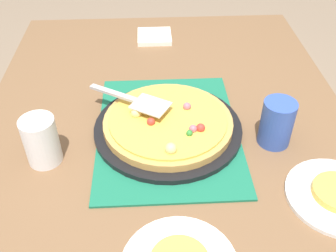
% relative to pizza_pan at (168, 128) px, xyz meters
% --- Properties ---
extents(dining_table, '(1.40, 1.00, 0.75)m').
position_rel_pizza_pan_xyz_m(dining_table, '(0.00, 0.00, -0.12)').
color(dining_table, brown).
rests_on(dining_table, ground_plane).
extents(placemat, '(0.48, 0.36, 0.01)m').
position_rel_pizza_pan_xyz_m(placemat, '(0.00, 0.00, -0.01)').
color(placemat, '#196B4C').
rests_on(placemat, dining_table).
extents(pizza_pan, '(0.38, 0.38, 0.01)m').
position_rel_pizza_pan_xyz_m(pizza_pan, '(0.00, 0.00, 0.00)').
color(pizza_pan, black).
rests_on(pizza_pan, placemat).
extents(pizza, '(0.33, 0.33, 0.05)m').
position_rel_pizza_pan_xyz_m(pizza, '(0.00, -0.00, 0.02)').
color(pizza, tan).
rests_on(pizza, pizza_pan).
extents(cup_near, '(0.08, 0.08, 0.12)m').
position_rel_pizza_pan_xyz_m(cup_near, '(0.09, -0.30, 0.05)').
color(cup_near, white).
rests_on(cup_near, dining_table).
extents(cup_far, '(0.08, 0.08, 0.12)m').
position_rel_pizza_pan_xyz_m(cup_far, '(0.05, 0.26, 0.05)').
color(cup_far, '#3351AD').
rests_on(cup_far, dining_table).
extents(pizza_server, '(0.16, 0.22, 0.01)m').
position_rel_pizza_pan_xyz_m(pizza_server, '(-0.05, -0.08, 0.06)').
color(pizza_server, silver).
rests_on(pizza_server, pizza).
extents(napkin_stack, '(0.12, 0.12, 0.02)m').
position_rel_pizza_pan_xyz_m(napkin_stack, '(-0.52, -0.02, -0.01)').
color(napkin_stack, white).
rests_on(napkin_stack, dining_table).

